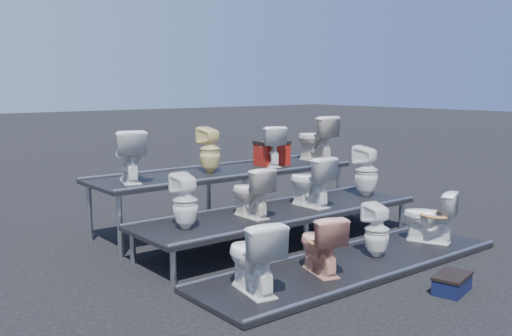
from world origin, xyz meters
TOP-DOWN VIEW (x-y plane):
  - ground at (0.00, 0.00)m, footprint 80.00×80.00m
  - tier_front at (0.00, -1.30)m, footprint 4.20×1.20m
  - tier_mid at (0.00, 0.00)m, footprint 4.20×1.20m
  - tier_back at (0.00, 1.30)m, footprint 4.20×1.20m
  - toilet_0 at (-1.52, -1.30)m, footprint 0.55×0.81m
  - toilet_1 at (-0.56, -1.30)m, footprint 0.56×0.74m
  - toilet_2 at (0.41, -1.30)m, footprint 0.34×0.35m
  - toilet_3 at (1.49, -1.30)m, footprint 0.61×0.78m
  - toilet_4 at (-1.52, 0.00)m, footprint 0.31×0.31m
  - toilet_5 at (-0.54, 0.00)m, footprint 0.37×0.65m
  - toilet_6 at (0.52, 0.00)m, footprint 0.41×0.71m
  - toilet_7 at (1.72, 0.00)m, footprint 0.43×0.44m
  - toilet_8 at (-1.59, 1.30)m, footprint 0.59×0.78m
  - toilet_9 at (-0.29, 1.30)m, footprint 0.35×0.36m
  - toilet_10 at (0.85, 1.30)m, footprint 0.53×0.72m
  - toilet_11 at (1.89, 1.30)m, footprint 0.44×0.76m
  - red_crate at (0.96, 1.35)m, footprint 0.50×0.41m
  - step_stool at (0.20, -2.49)m, footprint 0.52×0.38m

SIDE VIEW (x-z plane):
  - ground at x=0.00m, z-range 0.00..0.00m
  - tier_front at x=0.00m, z-range 0.00..0.06m
  - step_stool at x=0.20m, z-range 0.00..0.17m
  - tier_mid at x=0.00m, z-range 0.00..0.46m
  - toilet_2 at x=0.41m, z-range 0.06..0.73m
  - toilet_1 at x=-0.56m, z-range 0.06..0.74m
  - toilet_3 at x=1.49m, z-range 0.06..0.76m
  - tier_back at x=0.00m, z-range 0.00..0.86m
  - toilet_0 at x=-1.52m, z-range 0.06..0.82m
  - toilet_5 at x=-0.54m, z-range 0.46..1.12m
  - toilet_4 at x=-1.52m, z-range 0.46..1.13m
  - toilet_6 at x=0.52m, z-range 0.46..1.18m
  - toilet_7 at x=1.72m, z-range 0.46..1.24m
  - red_crate at x=0.96m, z-range 0.86..1.20m
  - toilet_10 at x=0.85m, z-range 0.86..1.51m
  - toilet_9 at x=-0.29m, z-range 0.86..1.54m
  - toilet_8 at x=-1.59m, z-range 0.86..1.57m
  - toilet_11 at x=1.89m, z-range 0.86..1.64m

